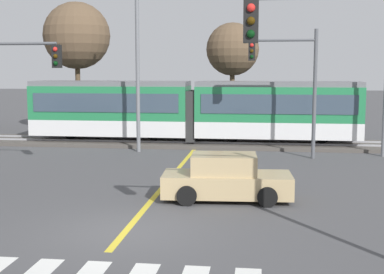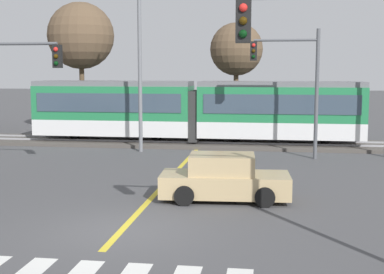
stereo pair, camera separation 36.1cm
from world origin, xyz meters
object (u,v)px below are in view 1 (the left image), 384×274
Objects in this scene: light_rail_tram at (193,109)px; traffic_light_near_right at (359,77)px; sedan_crossing at (226,179)px; bare_tree_west at (77,36)px; traffic_light_far_right at (293,75)px; bare_tree_east at (233,50)px; street_lamp_centre at (141,44)px.

traffic_light_near_right reaches higher than light_rail_tram.
sedan_crossing is 0.50× the size of bare_tree_west.
traffic_light_far_right is 0.72× the size of bare_tree_west.
sedan_crossing is 9.70m from traffic_light_far_right.
light_rail_tram is at bearing 142.91° from traffic_light_far_right.
bare_tree_east reaches higher than sedan_crossing.
traffic_light_near_right is (5.86, -18.34, 2.06)m from light_rail_tram.
bare_tree_west is 1.17× the size of bare_tree_east.
street_lamp_centre is (-2.26, -3.00, 3.51)m from light_rail_tram.
light_rail_tram is at bearing 52.94° from street_lamp_centre.
traffic_light_near_right is at bearing -62.08° from street_lamp_centre.
bare_tree_east is at bearing 64.01° from street_lamp_centre.
traffic_light_far_right is at bearing -7.62° from street_lamp_centre.
bare_tree_east is at bearing 99.35° from traffic_light_near_right.
sedan_crossing is 12.01m from street_lamp_centre.
street_lamp_centre is at bearing -127.06° from light_rail_tram.
street_lamp_centre is 8.93m from bare_tree_west.
traffic_light_far_right is at bearing -70.61° from bare_tree_east.
sedan_crossing is 0.43× the size of street_lamp_centre.
light_rail_tram is 2.96× the size of traffic_light_near_right.
sedan_crossing is 19.01m from bare_tree_east.
street_lamp_centre reaches higher than light_rail_tram.
traffic_light_far_right reaches higher than light_rail_tram.
sedan_crossing is at bearing 119.21° from traffic_light_near_right.
traffic_light_far_right reaches higher than sedan_crossing.
bare_tree_east is (-0.82, 18.37, 4.85)m from sedan_crossing.
traffic_light_near_right is 0.85× the size of bare_tree_east.
bare_tree_west reaches higher than bare_tree_east.
street_lamp_centre is (-8.13, 15.34, 1.46)m from traffic_light_near_right.
traffic_light_near_right is 1.01× the size of traffic_light_far_right.
bare_tree_east is at bearing 10.41° from bare_tree_west.
sedan_crossing is at bearing -87.43° from bare_tree_east.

